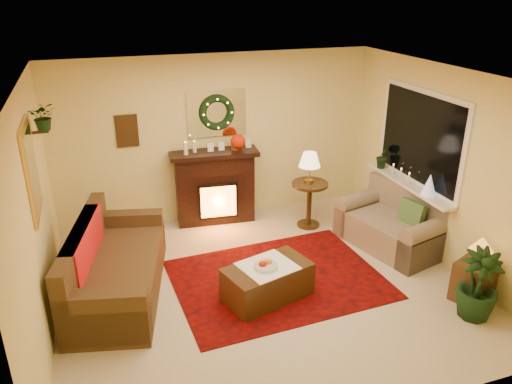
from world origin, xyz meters
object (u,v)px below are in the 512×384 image
object	(u,v)px
loveseat	(391,220)
end_table_square	(474,281)
side_table_round	(309,207)
sofa	(118,263)
coffee_table	(267,282)
fireplace	(215,189)

from	to	relation	value
loveseat	end_table_square	size ratio (longest dim) A/B	2.97
side_table_round	sofa	bearing A→B (deg)	-162.03
end_table_square	coffee_table	xyz separation A→B (m)	(-2.31, 0.84, -0.06)
side_table_round	loveseat	bearing A→B (deg)	-49.50
sofa	side_table_round	world-z (taller)	sofa
sofa	end_table_square	distance (m)	4.27
loveseat	side_table_round	size ratio (longest dim) A/B	2.04
fireplace	end_table_square	distance (m)	3.93
coffee_table	end_table_square	bearing A→B (deg)	-35.96
fireplace	coffee_table	bearing A→B (deg)	-83.04
loveseat	coffee_table	bearing A→B (deg)	-177.79
loveseat	sofa	bearing A→B (deg)	164.95
loveseat	side_table_round	world-z (taller)	loveseat
fireplace	side_table_round	world-z (taller)	fireplace
sofa	fireplace	distance (m)	2.29
end_table_square	fireplace	bearing A→B (deg)	127.22
fireplace	end_table_square	size ratio (longest dim) A/B	2.42
loveseat	end_table_square	distance (m)	1.51
sofa	fireplace	world-z (taller)	fireplace
sofa	loveseat	xyz separation A→B (m)	(3.80, -0.02, -0.01)
loveseat	side_table_round	distance (m)	1.29
sofa	loveseat	world-z (taller)	sofa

